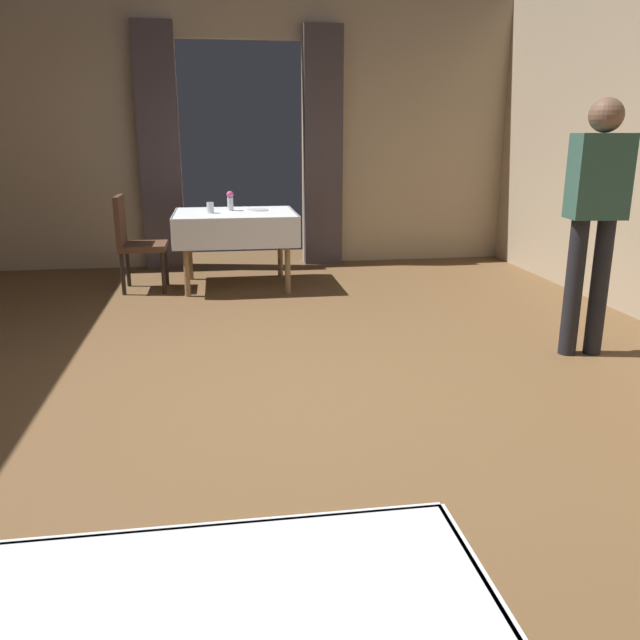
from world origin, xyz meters
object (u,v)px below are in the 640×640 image
(plate_mid_c, at_px, (257,210))
(person_waiter_by_doorway, at_px, (596,207))
(glass_mid_b, at_px, (210,208))
(flower_vase_mid, at_px, (230,200))
(chair_mid_left, at_px, (134,238))
(dining_table_mid, at_px, (235,222))

(plate_mid_c, xyz_separation_m, person_waiter_by_doorway, (2.09, -2.62, 0.27))
(plate_mid_c, distance_m, person_waiter_by_doorway, 3.37)
(glass_mid_b, height_order, plate_mid_c, glass_mid_b)
(flower_vase_mid, xyz_separation_m, person_waiter_by_doorway, (2.36, -2.65, 0.17))
(glass_mid_b, bearing_deg, plate_mid_c, 19.35)
(flower_vase_mid, height_order, glass_mid_b, flower_vase_mid)
(chair_mid_left, distance_m, plate_mid_c, 1.25)
(chair_mid_left, bearing_deg, dining_table_mid, 2.45)
(flower_vase_mid, bearing_deg, glass_mid_b, -136.57)
(dining_table_mid, distance_m, chair_mid_left, 0.99)
(dining_table_mid, height_order, flower_vase_mid, flower_vase_mid)
(dining_table_mid, distance_m, glass_mid_b, 0.29)
(chair_mid_left, xyz_separation_m, glass_mid_b, (0.75, -0.02, 0.29))
(dining_table_mid, xyz_separation_m, person_waiter_by_doorway, (2.32, -2.52, 0.37))
(dining_table_mid, bearing_deg, plate_mid_c, 23.85)
(glass_mid_b, xyz_separation_m, person_waiter_by_doorway, (2.56, -2.46, 0.22))
(glass_mid_b, bearing_deg, flower_vase_mid, 43.43)
(flower_vase_mid, height_order, plate_mid_c, flower_vase_mid)
(flower_vase_mid, relative_size, plate_mid_c, 0.92)
(chair_mid_left, bearing_deg, plate_mid_c, 6.76)
(dining_table_mid, distance_m, person_waiter_by_doorway, 3.45)
(chair_mid_left, relative_size, person_waiter_by_doorway, 0.54)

